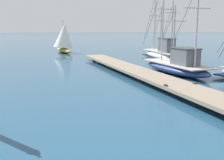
# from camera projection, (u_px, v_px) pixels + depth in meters

# --- Properties ---
(floating_dock) EXTENTS (3.55, 22.72, 0.53)m
(floating_dock) POSITION_uv_depth(u_px,v_px,m) (141.00, 72.00, 17.22)
(floating_dock) COLOR gray
(floating_dock) RESTS_ON ground
(fishing_boat_0) EXTENTS (2.82, 8.56, 6.59)m
(fishing_boat_0) POSITION_uv_depth(u_px,v_px,m) (177.00, 65.00, 18.84)
(fishing_boat_0) COLOR navy
(fishing_boat_0) RESTS_ON ground
(fishing_boat_2) EXTENTS (1.81, 8.87, 6.89)m
(fishing_boat_2) POSITION_uv_depth(u_px,v_px,m) (162.00, 53.00, 26.71)
(fishing_boat_2) COLOR silver
(fishing_boat_2) RESTS_ON ground
(distant_sailboat) EXTENTS (3.12, 4.91, 4.13)m
(distant_sailboat) POSITION_uv_depth(u_px,v_px,m) (64.00, 38.00, 34.41)
(distant_sailboat) COLOR gold
(distant_sailboat) RESTS_ON ground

